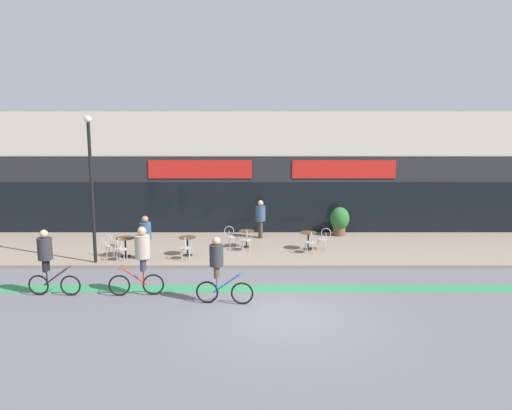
{
  "coord_description": "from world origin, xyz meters",
  "views": [
    {
      "loc": [
        -0.74,
        -13.08,
        5.32
      ],
      "look_at": [
        -0.81,
        6.7,
        1.99
      ],
      "focal_mm": 35.0,
      "sensor_mm": 36.0,
      "label": 1
    }
  ],
  "objects": [
    {
      "name": "ground_plane",
      "position": [
        0.0,
        0.0,
        0.0
      ],
      "size": [
        120.0,
        120.0,
        0.0
      ],
      "primitive_type": "plane",
      "color": "#5B5B60"
    },
    {
      "name": "sidewalk_slab",
      "position": [
        0.0,
        7.25,
        0.06
      ],
      "size": [
        40.0,
        5.5,
        0.12
      ],
      "primitive_type": "cube",
      "color": "gray",
      "rests_on": "ground"
    },
    {
      "name": "storefront_facade",
      "position": [
        0.0,
        11.97,
        2.87
      ],
      "size": [
        40.0,
        4.06,
        5.76
      ],
      "color": "beige",
      "rests_on": "ground"
    },
    {
      "name": "bike_lane_stripe",
      "position": [
        0.0,
        2.28,
        0.0
      ],
      "size": [
        36.0,
        0.7,
        0.01
      ],
      "primitive_type": "cube",
      "color": "#2D844C",
      "rests_on": "ground"
    },
    {
      "name": "bistro_table_0",
      "position": [
        -5.81,
        5.72,
        0.66
      ],
      "size": [
        0.73,
        0.73,
        0.75
      ],
      "color": "black",
      "rests_on": "sidewalk_slab"
    },
    {
      "name": "bistro_table_1",
      "position": [
        -3.43,
        5.89,
        0.64
      ],
      "size": [
        0.67,
        0.67,
        0.74
      ],
      "color": "black",
      "rests_on": "sidewalk_slab"
    },
    {
      "name": "bistro_table_2",
      "position": [
        -1.14,
        7.18,
        0.62
      ],
      "size": [
        0.63,
        0.63,
        0.71
      ],
      "color": "black",
      "rests_on": "sidewalk_slab"
    },
    {
      "name": "bistro_table_3",
      "position": [
        1.4,
        6.8,
        0.64
      ],
      "size": [
        0.68,
        0.68,
        0.72
      ],
      "color": "black",
      "rests_on": "sidewalk_slab"
    },
    {
      "name": "cafe_chair_0_near",
      "position": [
        -5.82,
        5.09,
        0.64
      ],
      "size": [
        0.45,
        0.6,
        0.9
      ],
      "rotation": [
        0.0,
        0.0,
        1.43
      ],
      "color": "#B7B2AD",
      "rests_on": "sidewalk_slab"
    },
    {
      "name": "cafe_chair_0_side",
      "position": [
        -6.44,
        5.73,
        0.64
      ],
      "size": [
        0.59,
        0.43,
        0.9
      ],
      "rotation": [
        0.0,
        0.0,
        -0.07
      ],
      "color": "#B7B2AD",
      "rests_on": "sidewalk_slab"
    },
    {
      "name": "cafe_chair_1_near",
      "position": [
        -3.42,
        5.26,
        0.64
      ],
      "size": [
        0.43,
        0.59,
        0.9
      ],
      "rotation": [
        0.0,
        0.0,
        1.65
      ],
      "color": "#B7B2AD",
      "rests_on": "sidewalk_slab"
    },
    {
      "name": "cafe_chair_2_near",
      "position": [
        -1.13,
        6.56,
        0.64
      ],
      "size": [
        0.45,
        0.6,
        0.9
      ],
      "rotation": [
        0.0,
        0.0,
        1.72
      ],
      "color": "#B7B2AD",
      "rests_on": "sidewalk_slab"
    },
    {
      "name": "cafe_chair_2_side",
      "position": [
        -1.77,
        7.18,
        0.64
      ],
      "size": [
        0.58,
        0.42,
        0.9
      ],
      "rotation": [
        0.0,
        0.0,
        0.05
      ],
      "color": "#B7B2AD",
      "rests_on": "sidewalk_slab"
    },
    {
      "name": "cafe_chair_3_near",
      "position": [
        1.41,
        6.18,
        0.64
      ],
      "size": [
        0.44,
        0.6,
        0.9
      ],
      "rotation": [
        0.0,
        0.0,
        1.69
      ],
      "color": "#B7B2AD",
      "rests_on": "sidewalk_slab"
    },
    {
      "name": "cafe_chair_3_side",
      "position": [
        2.02,
        6.79,
        0.64
      ],
      "size": [
        0.6,
        0.45,
        0.9
      ],
      "rotation": [
        0.0,
        0.0,
        3.0
      ],
      "color": "#B7B2AD",
      "rests_on": "sidewalk_slab"
    },
    {
      "name": "planter_pot",
      "position": [
        3.1,
        9.36,
        0.83
      ],
      "size": [
        0.88,
        0.88,
        1.32
      ],
      "color": "brown",
      "rests_on": "sidewalk_slab"
    },
    {
      "name": "lamp_post",
      "position": [
        -6.73,
        4.92,
        3.22
      ],
      "size": [
        0.26,
        0.26,
        5.4
      ],
      "color": "black",
      "rests_on": "sidewalk_slab"
    },
    {
      "name": "cyclist_0",
      "position": [
        -1.83,
        0.98,
        1.14
      ],
      "size": [
        1.71,
        0.53,
        2.01
      ],
      "rotation": [
        0.0,
        0.0,
        -0.1
      ],
      "color": "black",
      "rests_on": "ground"
    },
    {
      "name": "cyclist_1",
      "position": [
        -4.26,
        1.69,
        1.29
      ],
      "size": [
        1.7,
        0.54,
        2.17
      ],
      "rotation": [
        0.0,
        0.0,
        3.22
      ],
      "color": "black",
      "rests_on": "ground"
    },
    {
      "name": "cyclist_2",
      "position": [
        -7.14,
        1.68,
        1.23
      ],
      "size": [
        1.65,
        0.49,
        2.07
      ],
      "rotation": [
        0.0,
        0.0,
        -0.04
      ],
      "color": "black",
      "rests_on": "ground"
    },
    {
      "name": "pedestrian_near_end",
      "position": [
        -4.92,
        5.28,
        1.13
      ],
      "size": [
        0.45,
        0.45,
        1.69
      ],
      "rotation": [
        0.0,
        0.0,
        3.1
      ],
      "color": "#382D47",
      "rests_on": "sidewalk_slab"
    },
    {
      "name": "pedestrian_far_end",
      "position": [
        -0.54,
        8.88,
        1.14
      ],
      "size": [
        0.54,
        0.54,
        1.71
      ],
      "rotation": [
        0.0,
        0.0,
        3.4
      ],
      "color": "#4C3D2D",
      "rests_on": "sidewalk_slab"
    }
  ]
}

